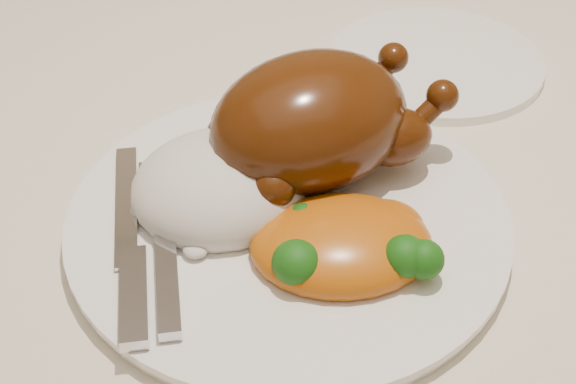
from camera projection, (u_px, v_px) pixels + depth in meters
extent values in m
cube|color=brown|center=(209.00, 205.00, 0.64)|extent=(1.60, 0.90, 0.04)
cube|color=beige|center=(207.00, 182.00, 0.62)|extent=(1.72, 1.02, 0.01)
cylinder|color=white|center=(288.00, 220.00, 0.58)|extent=(0.35, 0.35, 0.01)
cylinder|color=white|center=(436.00, 61.00, 0.75)|extent=(0.26, 0.26, 0.01)
ellipsoid|color=#4E2108|center=(310.00, 122.00, 0.58)|extent=(0.18, 0.16, 0.10)
ellipsoid|color=#4E2108|center=(297.00, 102.00, 0.56)|extent=(0.09, 0.07, 0.04)
ellipsoid|color=#4E2108|center=(393.00, 137.00, 0.59)|extent=(0.06, 0.04, 0.04)
sphere|color=#4E2108|center=(442.00, 96.00, 0.59)|extent=(0.02, 0.02, 0.02)
ellipsoid|color=#4E2108|center=(347.00, 96.00, 0.63)|extent=(0.06, 0.04, 0.04)
sphere|color=#4E2108|center=(393.00, 58.00, 0.63)|extent=(0.02, 0.02, 0.02)
sphere|color=#4E2108|center=(274.00, 187.00, 0.54)|extent=(0.03, 0.03, 0.03)
sphere|color=#4E2108|center=(227.00, 134.00, 0.59)|extent=(0.03, 0.03, 0.03)
ellipsoid|color=white|center=(221.00, 188.00, 0.57)|extent=(0.14, 0.13, 0.07)
ellipsoid|color=#D0560D|center=(341.00, 244.00, 0.53)|extent=(0.13, 0.11, 0.04)
ellipsoid|color=#D0560D|center=(384.00, 227.00, 0.55)|extent=(0.06, 0.05, 0.03)
ellipsoid|color=#103F0A|center=(424.00, 260.00, 0.51)|extent=(0.03, 0.03, 0.03)
ellipsoid|color=#103F0A|center=(315.00, 242.00, 0.53)|extent=(0.02, 0.02, 0.02)
ellipsoid|color=#103F0A|center=(303.00, 220.00, 0.54)|extent=(0.02, 0.02, 0.02)
ellipsoid|color=#103F0A|center=(305.00, 241.00, 0.53)|extent=(0.02, 0.02, 0.02)
ellipsoid|color=#103F0A|center=(344.00, 244.00, 0.52)|extent=(0.02, 0.02, 0.02)
ellipsoid|color=#103F0A|center=(296.00, 262.00, 0.51)|extent=(0.03, 0.03, 0.03)
ellipsoid|color=#103F0A|center=(405.00, 256.00, 0.51)|extent=(0.03, 0.03, 0.03)
ellipsoid|color=#103F0A|center=(338.00, 250.00, 0.53)|extent=(0.03, 0.03, 0.02)
cube|color=silver|center=(126.00, 204.00, 0.57)|extent=(0.02, 0.13, 0.00)
cube|color=silver|center=(134.00, 296.00, 0.50)|extent=(0.02, 0.08, 0.01)
cube|color=silver|center=(168.00, 285.00, 0.51)|extent=(0.02, 0.09, 0.01)
cube|color=silver|center=(157.00, 199.00, 0.58)|extent=(0.02, 0.09, 0.00)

